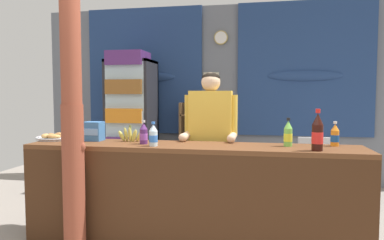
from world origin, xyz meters
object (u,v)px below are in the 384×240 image
stall_counter (189,187)px  drink_fridge (131,114)px  timber_post (72,111)px  banana_bunch (130,135)px  pastry_tray (57,137)px  plastic_lawn_chair (314,167)px  soda_bottle_lime_soda (288,134)px  soda_bottle_cola (317,133)px  soda_bottle_orange_soda (335,136)px  bottle_shelf_rack (196,142)px  soda_bottle_water (153,136)px  soda_bottle_grape_soda (144,134)px  snack_box_biscuit (94,131)px

stall_counter → drink_fridge: bearing=122.6°
timber_post → banana_bunch: 0.63m
pastry_tray → stall_counter: bearing=-9.5°
plastic_lawn_chair → soda_bottle_lime_soda: bearing=-108.2°
soda_bottle_cola → soda_bottle_orange_soda: soda_bottle_cola is taller
drink_fridge → plastic_lawn_chair: drink_fridge is taller
bottle_shelf_rack → soda_bottle_orange_soda: size_ratio=5.73×
timber_post → pastry_tray: timber_post is taller
banana_bunch → plastic_lawn_chair: bearing=32.2°
banana_bunch → timber_post: bearing=-123.1°
stall_counter → soda_bottle_lime_soda: 0.96m
soda_bottle_water → banana_bunch: 0.40m
drink_fridge → soda_bottle_grape_soda: bearing=-66.5°
drink_fridge → pastry_tray: (-0.13, -1.72, -0.13)m
snack_box_biscuit → banana_bunch: snack_box_biscuit is taller
soda_bottle_lime_soda → soda_bottle_orange_soda: (0.40, 0.09, -0.01)m
soda_bottle_lime_soda → soda_bottle_grape_soda: 1.27m
timber_post → soda_bottle_grape_soda: bearing=34.7°
drink_fridge → soda_bottle_lime_soda: drink_fridge is taller
timber_post → snack_box_biscuit: size_ratio=13.87×
bottle_shelf_rack → banana_bunch: bearing=-97.4°
snack_box_biscuit → soda_bottle_grape_soda: bearing=-13.9°
soda_bottle_water → snack_box_biscuit: 0.72m
plastic_lawn_chair → banana_bunch: (-1.84, -1.16, 0.47)m
bottle_shelf_rack → snack_box_biscuit: 2.20m
soda_bottle_water → pastry_tray: (-1.08, 0.26, -0.07)m
drink_fridge → soda_bottle_grape_soda: (0.82, -1.88, -0.07)m
bottle_shelf_rack → plastic_lawn_chair: bearing=-30.2°
drink_fridge → soda_bottle_cola: 3.04m
banana_bunch → soda_bottle_lime_soda: bearing=-1.8°
stall_counter → soda_bottle_grape_soda: 0.62m
pastry_tray → soda_bottle_lime_soda: bearing=-1.5°
timber_post → pastry_tray: (-0.45, 0.50, -0.29)m
bottle_shelf_rack → banana_bunch: (-0.27, -2.07, 0.32)m
soda_bottle_lime_soda → banana_bunch: (-1.44, 0.05, -0.04)m
soda_bottle_lime_soda → soda_bottle_grape_soda: (-1.26, -0.10, -0.01)m
soda_bottle_cola → soda_bottle_grape_soda: 1.48m
soda_bottle_cola → soda_bottle_water: (-1.35, 0.01, -0.05)m
timber_post → soda_bottle_lime_soda: size_ratio=10.29×
bottle_shelf_rack → soda_bottle_water: 2.35m
plastic_lawn_chair → soda_bottle_orange_soda: soda_bottle_orange_soda is taller
plastic_lawn_chair → pastry_tray: 2.88m
plastic_lawn_chair → soda_bottle_water: (-1.53, -1.41, 0.50)m
timber_post → soda_bottle_grape_soda: (0.50, 0.34, -0.22)m
stall_counter → drink_fridge: size_ratio=1.51×
soda_bottle_orange_soda → pastry_tray: bearing=-179.3°
soda_bottle_lime_soda → soda_bottle_orange_soda: bearing=12.5°
bottle_shelf_rack → soda_bottle_orange_soda: bottle_shelf_rack is taller
plastic_lawn_chair → stall_counter: bearing=-131.6°
pastry_tray → banana_bunch: 0.77m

